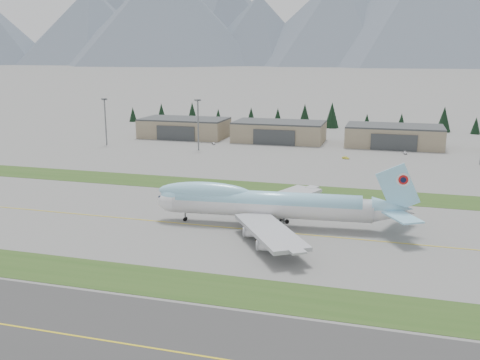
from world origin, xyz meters
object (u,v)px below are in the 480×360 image
(hangar_center, at_px, (279,131))
(boeing_747_freighter, at_px, (268,204))
(hangar_left, at_px, (184,128))
(service_vehicle_a, at_px, (214,144))
(service_vehicle_c, at_px, (405,154))
(hangar_right, at_px, (394,136))
(service_vehicle_b, at_px, (346,159))

(hangar_center, bearing_deg, boeing_747_freighter, -79.38)
(hangar_left, height_order, service_vehicle_a, hangar_left)
(service_vehicle_a, bearing_deg, hangar_left, 106.86)
(service_vehicle_a, bearing_deg, service_vehicle_c, -34.64)
(hangar_center, bearing_deg, service_vehicle_a, -147.31)
(boeing_747_freighter, height_order, hangar_left, boeing_747_freighter)
(hangar_center, xyz_separation_m, hangar_right, (60.00, 0.00, 0.00))
(hangar_left, relative_size, hangar_right, 1.00)
(service_vehicle_a, height_order, service_vehicle_c, service_vehicle_c)
(hangar_left, height_order, hangar_center, same)
(hangar_center, height_order, service_vehicle_b, hangar_center)
(service_vehicle_a, relative_size, service_vehicle_c, 0.82)
(hangar_right, distance_m, service_vehicle_a, 93.12)
(hangar_center, height_order, hangar_right, same)
(service_vehicle_a, relative_size, service_vehicle_b, 0.96)
(service_vehicle_b, relative_size, service_vehicle_c, 0.85)
(hangar_left, xyz_separation_m, hangar_right, (115.00, 0.00, 0.00))
(boeing_747_freighter, bearing_deg, service_vehicle_a, 109.73)
(service_vehicle_b, bearing_deg, service_vehicle_c, -25.49)
(boeing_747_freighter, distance_m, hangar_right, 148.82)
(boeing_747_freighter, xyz_separation_m, service_vehicle_a, (-58.05, 125.37, -6.26))
(hangar_right, height_order, service_vehicle_a, hangar_right)
(service_vehicle_b, bearing_deg, boeing_747_freighter, -160.03)
(service_vehicle_b, distance_m, service_vehicle_c, 32.98)
(service_vehicle_b, bearing_deg, hangar_center, 70.19)
(hangar_center, bearing_deg, service_vehicle_b, -46.45)
(service_vehicle_b, height_order, service_vehicle_c, service_vehicle_c)
(hangar_left, relative_size, service_vehicle_c, 12.06)
(hangar_left, xyz_separation_m, service_vehicle_a, (24.17, -19.79, -5.39))
(boeing_747_freighter, xyz_separation_m, service_vehicle_c, (38.16, 124.02, -6.26))
(service_vehicle_c, bearing_deg, hangar_left, 165.34)
(service_vehicle_c, bearing_deg, boeing_747_freighter, -111.81)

